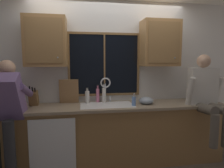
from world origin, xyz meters
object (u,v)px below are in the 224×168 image
at_px(knife_block, 34,98).
at_px(bottle_tall_clear, 104,95).
at_px(cutting_board, 69,91).
at_px(soap_dispenser, 134,101).
at_px(mixing_bowl, 146,101).
at_px(bottle_amber_small, 87,97).
at_px(person_sitting_on_counter, 206,93).
at_px(bottle_green_glass, 98,95).
at_px(person_standing, 4,110).

xyz_separation_m(knife_block, bottle_tall_clear, (1.06, 0.05, 0.02)).
height_order(cutting_board, soap_dispenser, cutting_board).
distance_m(mixing_bowl, bottle_amber_small, 0.93).
bearing_deg(soap_dispenser, bottle_tall_clear, 144.35).
relative_size(soap_dispenser, bottle_tall_clear, 0.62).
relative_size(cutting_board, mixing_bowl, 1.72).
relative_size(person_sitting_on_counter, cutting_board, 3.26).
xyz_separation_m(mixing_bowl, bottle_tall_clear, (-0.63, 0.20, 0.08)).
xyz_separation_m(cutting_board, mixing_bowl, (1.18, -0.23, -0.14)).
distance_m(cutting_board, mixing_bowl, 1.21).
bearing_deg(bottle_amber_small, soap_dispenser, -24.28).
relative_size(person_sitting_on_counter, knife_block, 3.92).
distance_m(cutting_board, bottle_green_glass, 0.46).
height_order(person_sitting_on_counter, bottle_green_glass, person_sitting_on_counter).
bearing_deg(mixing_bowl, cutting_board, 168.80).
height_order(person_sitting_on_counter, knife_block, person_sitting_on_counter).
bearing_deg(person_sitting_on_counter, mixing_bowl, 163.72).
bearing_deg(cutting_board, bottle_green_glass, 2.96).
bearing_deg(person_standing, soap_dispenser, 7.28).
height_order(bottle_green_glass, bottle_tall_clear, bottle_tall_clear).
bearing_deg(knife_block, person_sitting_on_counter, -9.04).
distance_m(person_sitting_on_counter, mixing_bowl, 0.89).
distance_m(person_standing, mixing_bowl, 1.97).
xyz_separation_m(cutting_board, bottle_green_glass, (0.45, 0.02, -0.07)).
bearing_deg(person_standing, mixing_bowl, 9.12).
height_order(person_standing, person_sitting_on_counter, person_sitting_on_counter).
bearing_deg(mixing_bowl, knife_block, 174.69).
bearing_deg(person_standing, bottle_green_glass, 25.12).
distance_m(knife_block, bottle_amber_small, 0.80).
distance_m(person_standing, bottle_tall_clear, 1.41).
height_order(cutting_board, bottle_green_glass, cutting_board).
bearing_deg(person_sitting_on_counter, bottle_amber_small, 165.23).
distance_m(soap_dispenser, bottle_green_glass, 0.62).
distance_m(knife_block, bottle_tall_clear, 1.06).
height_order(cutting_board, mixing_bowl, cutting_board).
xyz_separation_m(person_standing, bottle_green_glass, (1.21, 0.57, 0.06)).
bearing_deg(bottle_tall_clear, mixing_bowl, -17.76).
relative_size(person_standing, cutting_board, 4.12).
relative_size(cutting_board, soap_dispenser, 2.04).
bearing_deg(bottle_tall_clear, person_sitting_on_counter, -16.91).
bearing_deg(soap_dispenser, mixing_bowl, 22.44).
relative_size(person_standing, bottle_green_glass, 5.68).
bearing_deg(bottle_green_glass, mixing_bowl, -19.47).
distance_m(person_standing, person_sitting_on_counter, 2.79).
xyz_separation_m(knife_block, cutting_board, (0.51, 0.08, 0.08)).
relative_size(person_standing, knife_block, 4.96).
height_order(person_standing, cutting_board, person_standing).
relative_size(person_sitting_on_counter, bottle_green_glass, 4.48).
distance_m(knife_block, bottle_green_glass, 0.97).
distance_m(mixing_bowl, soap_dispenser, 0.24).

